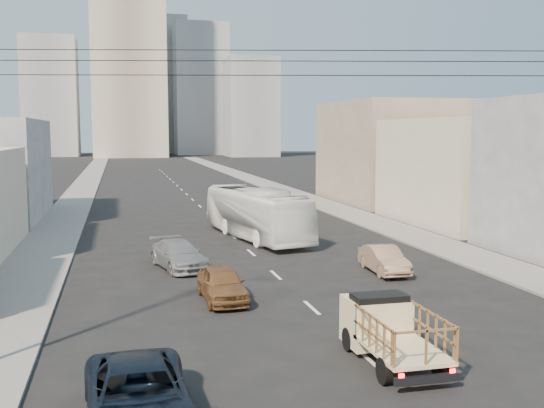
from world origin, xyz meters
name	(u,v)px	position (x,y,z in m)	size (l,w,h in m)	color
ground	(397,384)	(0.00, 0.00, 0.00)	(420.00, 420.00, 0.00)	black
sidewalk_left	(85,186)	(-11.75, 70.00, 0.06)	(3.50, 180.00, 0.12)	slate
sidewalk_right	(261,182)	(11.75, 70.00, 0.06)	(3.50, 180.00, 0.12)	slate
lane_dashes	(190,197)	(0.00, 53.00, 0.01)	(0.15, 104.00, 0.01)	silver
flatbed_pickup	(390,327)	(0.53, 1.70, 1.09)	(1.95, 4.41, 1.90)	beige
navy_pickup	(138,397)	(-7.06, -0.95, 0.75)	(2.49, 5.41, 1.50)	black
city_bus	(256,213)	(1.34, 24.81, 1.67)	(2.81, 12.00, 3.34)	white
sedan_brown	(222,284)	(-3.32, 9.92, 0.71)	(1.69, 4.19, 1.43)	brown
sedan_tan	(384,260)	(5.38, 13.25, 0.67)	(1.41, 4.05, 1.33)	#987558
sedan_grey	(179,255)	(-4.49, 16.69, 0.71)	(1.98, 4.88, 1.42)	gray
overhead_wires	(381,62)	(0.00, 1.50, 8.97)	(23.01, 5.02, 0.72)	black
bldg_right_mid	(478,171)	(19.50, 28.00, 4.00)	(11.00, 14.00, 8.00)	beige
bldg_right_far	(396,152)	(20.00, 44.00, 5.00)	(12.00, 16.00, 10.00)	gray
high_rise_tower	(128,49)	(-4.00, 170.00, 30.00)	(20.00, 20.00, 60.00)	tan
midrise_ne	(200,90)	(18.00, 185.00, 20.00)	(16.00, 16.00, 40.00)	#93979B
midrise_nw	(51,97)	(-26.00, 180.00, 17.00)	(15.00, 15.00, 34.00)	#93979B
midrise_back	(158,86)	(6.00, 200.00, 22.00)	(18.00, 18.00, 44.00)	gray
midrise_east	(251,108)	(30.00, 165.00, 14.00)	(14.00, 14.00, 28.00)	#93979B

